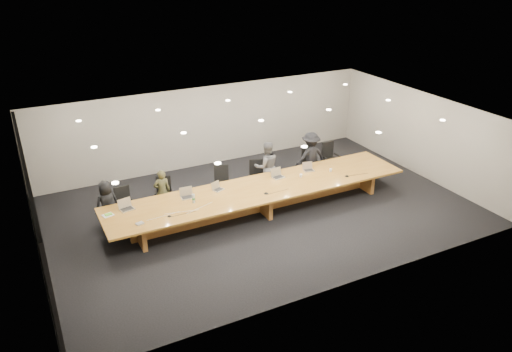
{
  "coord_description": "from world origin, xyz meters",
  "views": [
    {
      "loc": [
        -5.95,
        -11.41,
        6.97
      ],
      "look_at": [
        0.0,
        0.3,
        1.0
      ],
      "focal_mm": 35.0,
      "sensor_mm": 36.0,
      "label": 1
    }
  ],
  "objects_px": {
    "mic_left": "(169,216)",
    "chair_mid_right": "(257,177)",
    "chair_left": "(164,194)",
    "laptop_b": "(187,193)",
    "chair_far_left": "(125,205)",
    "person_a": "(107,204)",
    "person_c": "(267,167)",
    "person_b": "(162,191)",
    "mic_center": "(266,193)",
    "water_bottle": "(194,199)",
    "mic_right": "(347,176)",
    "chair_right": "(310,163)",
    "paper_cup_near": "(301,176)",
    "chair_far_right": "(331,158)",
    "laptop_d": "(278,173)",
    "amber_mug": "(194,200)",
    "laptop_a": "(127,205)",
    "person_d": "(310,156)",
    "chair_mid_left": "(222,183)",
    "laptop_c": "(218,186)",
    "av_box": "(140,223)",
    "laptop_e": "(309,167)",
    "paper_cup_far": "(331,170)",
    "conference_table": "(261,195)"
  },
  "relations": [
    {
      "from": "mic_left",
      "to": "chair_mid_right",
      "type": "bearing_deg",
      "value": 25.72
    },
    {
      "from": "chair_left",
      "to": "laptop_b",
      "type": "bearing_deg",
      "value": -50.06
    },
    {
      "from": "chair_far_left",
      "to": "mic_left",
      "type": "bearing_deg",
      "value": -69.66
    },
    {
      "from": "person_a",
      "to": "person_c",
      "type": "xyz_separation_m",
      "value": [
        4.92,
        0.03,
        0.14
      ]
    },
    {
      "from": "person_b",
      "to": "mic_center",
      "type": "bearing_deg",
      "value": 151.88
    },
    {
      "from": "water_bottle",
      "to": "mic_right",
      "type": "xyz_separation_m",
      "value": [
        4.72,
        -0.47,
        -0.11
      ]
    },
    {
      "from": "chair_right",
      "to": "person_a",
      "type": "xyz_separation_m",
      "value": [
        -6.65,
        -0.22,
        0.14
      ]
    },
    {
      "from": "person_b",
      "to": "paper_cup_near",
      "type": "height_order",
      "value": "person_b"
    },
    {
      "from": "person_a",
      "to": "chair_far_right",
      "type": "bearing_deg",
      "value": 169.72
    },
    {
      "from": "paper_cup_near",
      "to": "laptop_d",
      "type": "bearing_deg",
      "value": 156.39
    },
    {
      "from": "person_c",
      "to": "amber_mug",
      "type": "bearing_deg",
      "value": 31.77
    },
    {
      "from": "chair_far_left",
      "to": "mic_left",
      "type": "relative_size",
      "value": 9.65
    },
    {
      "from": "chair_right",
      "to": "laptop_a",
      "type": "bearing_deg",
      "value": -156.86
    },
    {
      "from": "chair_left",
      "to": "mic_center",
      "type": "relative_size",
      "value": 7.52
    },
    {
      "from": "laptop_a",
      "to": "paper_cup_near",
      "type": "distance_m",
      "value": 5.16
    },
    {
      "from": "chair_far_right",
      "to": "person_d",
      "type": "height_order",
      "value": "person_d"
    },
    {
      "from": "water_bottle",
      "to": "mic_left",
      "type": "relative_size",
      "value": 2.32
    },
    {
      "from": "chair_mid_left",
      "to": "water_bottle",
      "type": "height_order",
      "value": "chair_mid_left"
    },
    {
      "from": "person_d",
      "to": "chair_right",
      "type": "bearing_deg",
      "value": -117.11
    },
    {
      "from": "person_a",
      "to": "laptop_c",
      "type": "height_order",
      "value": "person_a"
    },
    {
      "from": "chair_far_right",
      "to": "person_b",
      "type": "bearing_deg",
      "value": 178.35
    },
    {
      "from": "laptop_a",
      "to": "av_box",
      "type": "xyz_separation_m",
      "value": [
        0.1,
        -0.9,
        -0.13
      ]
    },
    {
      "from": "chair_mid_left",
      "to": "person_d",
      "type": "distance_m",
      "value": 3.14
    },
    {
      "from": "person_d",
      "to": "amber_mug",
      "type": "distance_m",
      "value": 4.63
    },
    {
      "from": "laptop_e",
      "to": "mic_left",
      "type": "height_order",
      "value": "laptop_e"
    },
    {
      "from": "water_bottle",
      "to": "amber_mug",
      "type": "bearing_deg",
      "value": 67.58
    },
    {
      "from": "mic_center",
      "to": "amber_mug",
      "type": "bearing_deg",
      "value": 166.75
    },
    {
      "from": "chair_far_left",
      "to": "laptop_e",
      "type": "bearing_deg",
      "value": -13.0
    },
    {
      "from": "chair_mid_right",
      "to": "paper_cup_near",
      "type": "relative_size",
      "value": 10.66
    },
    {
      "from": "chair_right",
      "to": "laptop_b",
      "type": "relative_size",
      "value": 3.03
    },
    {
      "from": "chair_left",
      "to": "laptop_d",
      "type": "relative_size",
      "value": 2.84
    },
    {
      "from": "chair_far_left",
      "to": "paper_cup_far",
      "type": "distance_m",
      "value": 6.19
    },
    {
      "from": "chair_mid_left",
      "to": "laptop_a",
      "type": "distance_m",
      "value": 3.22
    },
    {
      "from": "conference_table",
      "to": "laptop_a",
      "type": "xyz_separation_m",
      "value": [
        -3.74,
        0.42,
        0.37
      ]
    },
    {
      "from": "laptop_b",
      "to": "mic_left",
      "type": "xyz_separation_m",
      "value": [
        -0.77,
        -0.79,
        -0.13
      ]
    },
    {
      "from": "paper_cup_far",
      "to": "mic_left",
      "type": "bearing_deg",
      "value": -174.91
    },
    {
      "from": "person_b",
      "to": "paper_cup_far",
      "type": "relative_size",
      "value": 14.29
    },
    {
      "from": "chair_far_left",
      "to": "laptop_b",
      "type": "relative_size",
      "value": 2.85
    },
    {
      "from": "water_bottle",
      "to": "chair_left",
      "type": "bearing_deg",
      "value": 107.73
    },
    {
      "from": "laptop_d",
      "to": "laptop_e",
      "type": "xyz_separation_m",
      "value": [
        1.09,
        0.03,
        -0.01
      ]
    },
    {
      "from": "mic_left",
      "to": "laptop_d",
      "type": "bearing_deg",
      "value": 12.52
    },
    {
      "from": "amber_mug",
      "to": "mic_left",
      "type": "distance_m",
      "value": 0.99
    },
    {
      "from": "chair_far_right",
      "to": "mic_left",
      "type": "relative_size",
      "value": 10.46
    },
    {
      "from": "chair_mid_right",
      "to": "person_b",
      "type": "bearing_deg",
      "value": -161.86
    },
    {
      "from": "laptop_d",
      "to": "av_box",
      "type": "relative_size",
      "value": 1.89
    },
    {
      "from": "chair_mid_left",
      "to": "laptop_e",
      "type": "bearing_deg",
      "value": -3.02
    },
    {
      "from": "chair_mid_left",
      "to": "av_box",
      "type": "height_order",
      "value": "chair_mid_left"
    },
    {
      "from": "chair_left",
      "to": "person_c",
      "type": "bearing_deg",
      "value": 15.74
    },
    {
      "from": "chair_mid_left",
      "to": "chair_mid_right",
      "type": "relative_size",
      "value": 1.0
    },
    {
      "from": "chair_left",
      "to": "chair_mid_left",
      "type": "distance_m",
      "value": 1.82
    }
  ]
}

